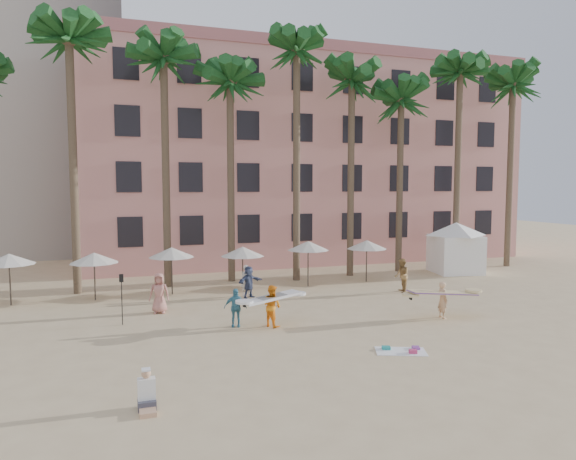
# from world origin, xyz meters

# --- Properties ---
(ground) EXTENTS (120.00, 120.00, 0.00)m
(ground) POSITION_xyz_m (0.00, 0.00, 0.00)
(ground) COLOR #D1B789
(ground) RESTS_ON ground
(pink_hotel) EXTENTS (35.00, 14.00, 16.00)m
(pink_hotel) POSITION_xyz_m (7.00, 26.00, 8.00)
(pink_hotel) COLOR pink
(pink_hotel) RESTS_ON ground
(palm_row) EXTENTS (44.40, 5.40, 16.30)m
(palm_row) POSITION_xyz_m (0.51, 15.00, 12.97)
(palm_row) COLOR brown
(palm_row) RESTS_ON ground
(umbrella_row) EXTENTS (22.50, 2.70, 2.73)m
(umbrella_row) POSITION_xyz_m (-3.00, 12.50, 2.33)
(umbrella_row) COLOR #332B23
(umbrella_row) RESTS_ON ground
(cabana) EXTENTS (5.26, 5.26, 3.50)m
(cabana) POSITION_xyz_m (14.44, 13.72, 2.07)
(cabana) COLOR white
(cabana) RESTS_ON ground
(beach_towel) EXTENTS (2.04, 1.60, 0.14)m
(beach_towel) POSITION_xyz_m (1.91, -0.15, 0.03)
(beach_towel) COLOR white
(beach_towel) RESTS_ON ground
(carrier_yellow) EXTENTS (3.31, 0.85, 1.68)m
(carrier_yellow) POSITION_xyz_m (6.15, 3.44, 0.96)
(carrier_yellow) COLOR tan
(carrier_yellow) RESTS_ON ground
(carrier_white) EXTENTS (2.84, 1.54, 1.79)m
(carrier_white) POSITION_xyz_m (-1.61, 4.57, 0.95)
(carrier_white) COLOR orange
(carrier_white) RESTS_ON ground
(beachgoers) EXTENTS (14.40, 6.32, 1.92)m
(beachgoers) POSITION_xyz_m (-0.20, 8.93, 0.90)
(beachgoers) COLOR #394364
(beachgoers) RESTS_ON ground
(paddle) EXTENTS (0.18, 0.04, 2.23)m
(paddle) POSITION_xyz_m (-7.70, 6.83, 1.41)
(paddle) COLOR black
(paddle) RESTS_ON ground
(seated_man) EXTENTS (0.48, 0.84, 1.09)m
(seated_man) POSITION_xyz_m (-7.17, -2.24, 0.38)
(seated_man) COLOR #3F3F4C
(seated_man) RESTS_ON ground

